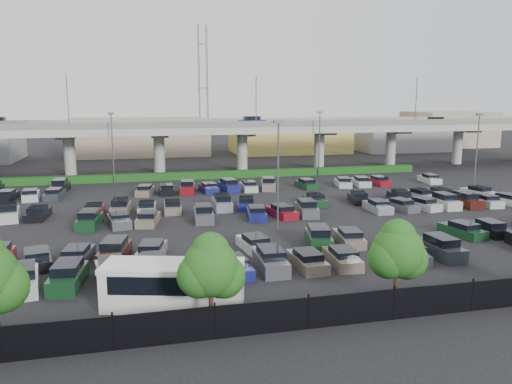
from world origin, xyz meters
TOP-DOWN VIEW (x-y plane):
  - ground at (0.00, 0.00)m, footprint 280.00×280.00m
  - overpass at (-0.25, 31.99)m, footprint 150.00×13.00m
  - hedge at (0.00, 25.00)m, footprint 66.00×1.60m
  - fence at (-0.05, -28.00)m, footprint 70.00×0.10m
  - tree_row at (0.70, -26.53)m, footprint 65.07×3.66m
  - shuttle_bus at (-10.72, -23.30)m, footprint 8.72×4.92m
  - parked_cars at (-1.09, -3.92)m, footprint 63.14×41.60m
  - light_poles at (-4.13, 2.00)m, footprint 66.90×48.38m
  - distant_buildings at (12.38, 61.81)m, footprint 138.00×24.00m
  - comm_tower at (4.00, 74.00)m, footprint 2.40×2.40m

SIDE VIEW (x-z plane):
  - ground at x=0.00m, z-range 0.00..0.00m
  - hedge at x=0.00m, z-range 0.00..1.10m
  - parked_cars at x=-1.09m, z-range -0.21..1.46m
  - fence at x=-0.05m, z-range -0.10..1.90m
  - shuttle_bus at x=-10.72m, z-range 0.12..2.77m
  - tree_row at x=0.70m, z-range 0.55..6.49m
  - distant_buildings at x=12.38m, z-range -0.76..8.24m
  - light_poles at x=-4.13m, z-range 1.09..11.39m
  - overpass at x=-0.25m, z-range -0.93..14.87m
  - comm_tower at x=4.00m, z-range 0.61..30.61m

